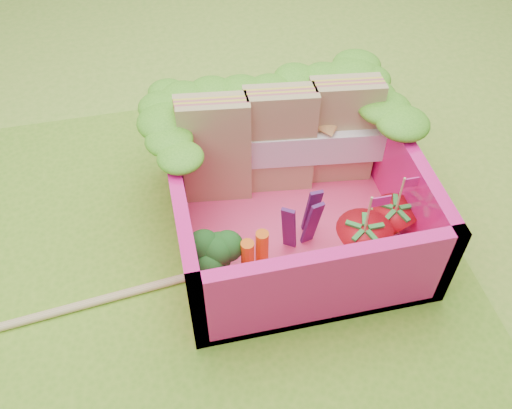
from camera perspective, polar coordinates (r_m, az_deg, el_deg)
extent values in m
plane|color=#7EB934|center=(3.27, -3.44, -4.18)|extent=(14.00, 14.00, 0.00)
cube|color=#6EAD27|center=(3.26, -3.46, -4.02)|extent=(2.60, 2.60, 0.03)
cube|color=#FF4179|center=(3.30, 3.50, -2.02)|extent=(1.30, 1.30, 0.05)
cube|color=#F1147D|center=(3.54, 1.12, 8.10)|extent=(1.30, 0.07, 0.55)
cube|color=#F1147D|center=(2.75, 7.05, -8.33)|extent=(1.30, 0.07, 0.55)
cube|color=#F1147D|center=(3.04, -7.55, -0.93)|extent=(0.07, 1.30, 0.55)
cube|color=#F1147D|center=(3.29, 14.11, 2.60)|extent=(0.07, 1.30, 0.55)
ellipsoid|color=#37951B|center=(3.24, -7.44, 10.89)|extent=(0.30, 0.30, 0.11)
ellipsoid|color=#37951B|center=(3.25, -4.49, 11.34)|extent=(0.30, 0.30, 0.11)
ellipsoid|color=#37951B|center=(3.28, -1.55, 11.75)|extent=(0.30, 0.30, 0.11)
ellipsoid|color=#37951B|center=(3.30, 1.34, 12.12)|extent=(0.30, 0.30, 0.11)
ellipsoid|color=#37951B|center=(3.34, 4.19, 12.46)|extent=(0.30, 0.30, 0.11)
ellipsoid|color=#37951B|center=(3.39, 6.98, 12.76)|extent=(0.30, 0.30, 0.11)
ellipsoid|color=#37951B|center=(3.44, 9.69, 13.02)|extent=(0.30, 0.30, 0.11)
ellipsoid|color=#37951B|center=(2.87, -7.77, 4.99)|extent=(0.27, 0.27, 0.10)
ellipsoid|color=#37951B|center=(2.98, -8.11, 6.79)|extent=(0.27, 0.27, 0.10)
ellipsoid|color=#37951B|center=(3.08, -8.43, 8.47)|extent=(0.27, 0.27, 0.10)
ellipsoid|color=#37951B|center=(3.19, -8.74, 10.03)|extent=(0.27, 0.27, 0.10)
ellipsoid|color=#37951B|center=(3.30, -9.02, 11.49)|extent=(0.27, 0.27, 0.10)
ellipsoid|color=#37951B|center=(3.12, 13.96, 8.05)|extent=(0.27, 0.27, 0.10)
ellipsoid|color=#37951B|center=(3.22, 13.03, 9.65)|extent=(0.27, 0.27, 0.10)
ellipsoid|color=#37951B|center=(3.32, 12.15, 11.15)|extent=(0.27, 0.27, 0.10)
ellipsoid|color=#37951B|center=(3.42, 11.31, 12.56)|extent=(0.27, 0.27, 0.10)
ellipsoid|color=#37951B|center=(3.53, 10.52, 13.88)|extent=(0.27, 0.27, 0.10)
cube|color=#A18355|center=(3.19, -4.15, 5.47)|extent=(0.40, 0.20, 0.68)
cube|color=#A18355|center=(3.25, 2.33, 6.44)|extent=(0.40, 0.20, 0.68)
cube|color=#A18355|center=(3.34, 8.54, 7.29)|extent=(0.40, 0.20, 0.68)
cube|color=white|center=(3.27, 2.31, 5.99)|extent=(1.25, 0.33, 0.20)
cylinder|color=#689B4B|center=(2.98, -4.44, -6.56)|extent=(0.12, 0.12, 0.15)
ellipsoid|color=#13491B|center=(2.88, -4.60, -5.04)|extent=(0.34, 0.34, 0.12)
cylinder|color=#FF5815|center=(2.93, -0.83, -5.60)|extent=(0.07, 0.07, 0.28)
cylinder|color=#FF5815|center=(2.98, 0.61, -4.57)|extent=(0.07, 0.07, 0.27)
cube|color=#4C1854|center=(3.00, 3.32, -2.38)|extent=(0.07, 0.05, 0.38)
cube|color=#4C1854|center=(3.03, 5.62, -1.89)|extent=(0.07, 0.03, 0.38)
cube|color=#4C1854|center=(3.09, 5.61, -0.61)|extent=(0.07, 0.02, 0.38)
cone|color=red|center=(3.03, 10.43, -4.21)|extent=(0.29, 0.29, 0.29)
cylinder|color=#D9C77A|center=(2.82, 11.16, -0.94)|extent=(0.01, 0.01, 0.24)
cube|color=#DA248B|center=(2.78, 12.35, 0.31)|extent=(0.10, 0.01, 0.06)
cone|color=red|center=(3.19, 13.43, -1.96)|extent=(0.24, 0.24, 0.24)
cylinder|color=#D9C77A|center=(3.01, 14.23, 0.98)|extent=(0.01, 0.01, 0.24)
cube|color=#DA248B|center=(2.97, 15.39, 2.17)|extent=(0.10, 0.01, 0.06)
cube|color=#53B639|center=(3.35, 12.16, -0.97)|extent=(0.33, 0.16, 0.05)
cube|color=#53B639|center=(3.23, 13.51, -3.83)|extent=(0.32, 0.08, 0.05)
cube|color=tan|center=(3.14, -20.25, -10.38)|extent=(2.40, 0.28, 0.04)
cube|color=tan|center=(3.13, -19.25, -10.01)|extent=(2.40, 0.28, 0.04)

